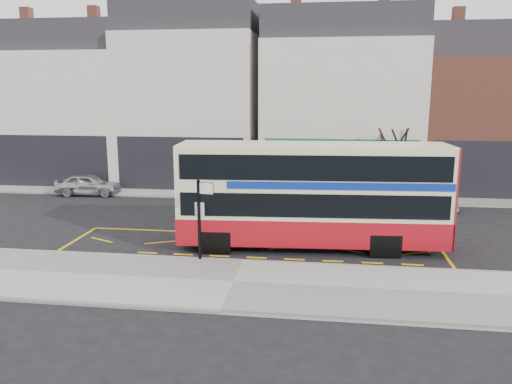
# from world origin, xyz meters

# --- Properties ---
(ground) EXTENTS (120.00, 120.00, 0.00)m
(ground) POSITION_xyz_m (0.00, 0.00, 0.00)
(ground) COLOR black
(ground) RESTS_ON ground
(pavement) EXTENTS (40.00, 4.00, 0.15)m
(pavement) POSITION_xyz_m (0.00, -2.30, 0.07)
(pavement) COLOR #A3A09B
(pavement) RESTS_ON ground
(kerb) EXTENTS (40.00, 0.15, 0.15)m
(kerb) POSITION_xyz_m (0.00, -0.38, 0.07)
(kerb) COLOR gray
(kerb) RESTS_ON ground
(far_pavement) EXTENTS (50.00, 3.00, 0.15)m
(far_pavement) POSITION_xyz_m (0.00, 11.00, 0.07)
(far_pavement) COLOR #A3A09B
(far_pavement) RESTS_ON ground
(road_markings) EXTENTS (14.00, 3.40, 0.01)m
(road_markings) POSITION_xyz_m (0.00, 1.60, 0.01)
(road_markings) COLOR #ECA30C
(road_markings) RESTS_ON ground
(terrace_far_left) EXTENTS (8.00, 8.01, 10.80)m
(terrace_far_left) POSITION_xyz_m (-13.50, 14.99, 4.82)
(terrace_far_left) COLOR silver
(terrace_far_left) RESTS_ON ground
(terrace_left) EXTENTS (8.00, 8.01, 11.80)m
(terrace_left) POSITION_xyz_m (-5.50, 14.99, 5.32)
(terrace_left) COLOR silver
(terrace_left) RESTS_ON ground
(terrace_green_shop) EXTENTS (9.00, 8.01, 11.30)m
(terrace_green_shop) POSITION_xyz_m (3.50, 14.99, 5.07)
(terrace_green_shop) COLOR silver
(terrace_green_shop) RESTS_ON ground
(terrace_right) EXTENTS (9.00, 8.01, 10.30)m
(terrace_right) POSITION_xyz_m (12.50, 14.99, 4.57)
(terrace_right) COLOR #9F543F
(terrace_right) RESTS_ON ground
(double_decker_bus) EXTENTS (9.89, 2.87, 3.90)m
(double_decker_bus) POSITION_xyz_m (2.24, 1.79, 2.05)
(double_decker_bus) COLOR beige
(double_decker_bus) RESTS_ON ground
(bus_stop_post) EXTENTS (0.68, 0.14, 2.73)m
(bus_stop_post) POSITION_xyz_m (-1.44, -0.44, 1.81)
(bus_stop_post) COLOR black
(bus_stop_post) RESTS_ON pavement
(car_silver) EXTENTS (3.67, 1.73, 1.22)m
(car_silver) POSITION_xyz_m (-10.43, 9.64, 0.61)
(car_silver) COLOR #AFAFB4
(car_silver) RESTS_ON ground
(car_grey) EXTENTS (4.67, 2.03, 1.49)m
(car_grey) POSITION_xyz_m (1.68, 8.84, 0.75)
(car_grey) COLOR #404348
(car_grey) RESTS_ON ground
(car_white) EXTENTS (5.17, 2.99, 1.41)m
(car_white) POSITION_xyz_m (6.77, 8.29, 0.70)
(car_white) COLOR silver
(car_white) RESTS_ON ground
(street_tree_right) EXTENTS (2.28, 2.28, 4.93)m
(street_tree_right) POSITION_xyz_m (6.21, 10.60, 3.35)
(street_tree_right) COLOR black
(street_tree_right) RESTS_ON ground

